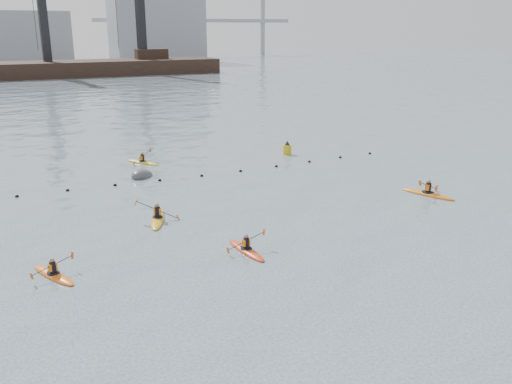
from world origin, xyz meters
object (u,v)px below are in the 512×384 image
kayaker_3 (158,218)px  kayaker_4 (428,193)px  mooring_buoy (142,176)px  nav_buoy (287,150)px  kayaker_2 (54,274)px  kayaker_5 (143,162)px  kayaker_0 (246,249)px

kayaker_3 → kayaker_4: 16.77m
mooring_buoy → nav_buoy: (12.55, 1.55, 0.39)m
kayaker_2 → kayaker_5: size_ratio=1.02×
kayaker_0 → kayaker_3: 6.51m
kayaker_2 → kayaker_4: kayaker_4 is taller
kayaker_2 → kayaker_3: bearing=15.3°
kayaker_4 → nav_buoy: (-2.40, 13.77, 0.28)m
nav_buoy → kayaker_4: bearing=-80.1°
kayaker_2 → mooring_buoy: size_ratio=1.39×
kayaker_0 → nav_buoy: size_ratio=2.41×
kayaker_5 → mooring_buoy: 3.93m
kayaker_0 → kayaker_4: 14.31m
kayaker_0 → kayaker_5: size_ratio=1.07×
kayaker_2 → kayaker_5: kayaker_5 is taller
kayaker_4 → mooring_buoy: size_ratio=1.69×
kayaker_4 → nav_buoy: size_ratio=2.79×
kayaker_0 → kayaker_5: (0.05, 19.07, 0.00)m
kayaker_3 → kayaker_4: bearing=10.2°
kayaker_4 → kayaker_3: bearing=-29.7°
nav_buoy → kayaker_5: bearing=169.0°
kayaker_0 → kayaker_4: size_ratio=0.86×
kayaker_0 → kayaker_3: (-2.54, 6.00, 0.01)m
kayaker_5 → nav_buoy: 11.75m
kayaker_4 → kayaker_5: kayaker_4 is taller
kayaker_2 → kayaker_4: size_ratio=0.82×
kayaker_0 → kayaker_3: kayaker_3 is taller
kayaker_0 → nav_buoy: 20.42m
mooring_buoy → kayaker_2: bearing=-117.9°
kayaker_3 → nav_buoy: kayaker_3 is taller
kayaker_4 → mooring_buoy: kayaker_4 is taller
nav_buoy → kayaker_0: bearing=-124.5°
kayaker_4 → nav_buoy: 13.98m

